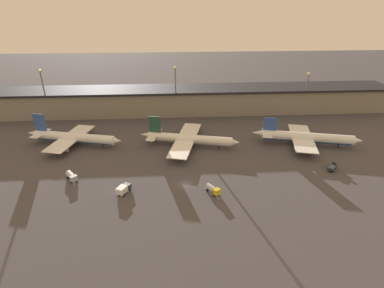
{
  "coord_description": "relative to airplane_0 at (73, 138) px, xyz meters",
  "views": [
    {
      "loc": [
        -3.43,
        -90.61,
        59.96
      ],
      "look_at": [
        3.59,
        20.55,
        6.0
      ],
      "focal_mm": 28.0,
      "sensor_mm": 36.0,
      "label": 1
    }
  ],
  "objects": [
    {
      "name": "ground",
      "position": [
        49.35,
        -35.52,
        -3.62
      ],
      "size": [
        600.0,
        600.0,
        0.0
      ],
      "primitive_type": "plane",
      "color": "#423F44"
    },
    {
      "name": "terminal_building",
      "position": [
        49.35,
        41.35,
        3.61
      ],
      "size": [
        244.21,
        21.16,
        14.34
      ],
      "color": "gray",
      "rests_on": "ground"
    },
    {
      "name": "airplane_0",
      "position": [
        0.0,
        0.0,
        0.0
      ],
      "size": [
        45.6,
        31.29,
        13.97
      ],
      "rotation": [
        0.0,
        0.0,
        -0.24
      ],
      "color": "white",
      "rests_on": "ground"
    },
    {
      "name": "airplane_1",
      "position": [
        52.03,
        -4.31,
        -0.24
      ],
      "size": [
        45.02,
        38.51,
        13.11
      ],
      "rotation": [
        0.0,
        0.0,
        -0.24
      ],
      "color": "white",
      "rests_on": "ground"
    },
    {
      "name": "airplane_2",
      "position": [
        104.99,
        -6.74,
        0.09
      ],
      "size": [
        47.71,
        32.04,
        12.19
      ],
      "rotation": [
        0.0,
        0.0,
        -0.24
      ],
      "color": "white",
      "rests_on": "ground"
    },
    {
      "name": "service_vehicle_0",
      "position": [
        106.87,
        -28.98,
        -2.33
      ],
      "size": [
        5.32,
        5.65,
        2.74
      ],
      "rotation": [
        0.0,
        0.0,
        0.85
      ],
      "color": "#282D38",
      "rests_on": "ground"
    },
    {
      "name": "service_vehicle_1",
      "position": [
        27.87,
        -39.56,
        -2.01
      ],
      "size": [
        4.88,
        6.25,
        2.82
      ],
      "rotation": [
        0.0,
        0.0,
        1.1
      ],
      "color": "#282D38",
      "rests_on": "ground"
    },
    {
      "name": "service_vehicle_2",
      "position": [
        58.41,
        -41.71,
        -2.02
      ],
      "size": [
        4.84,
        5.81,
        2.74
      ],
      "rotation": [
        0.0,
        0.0,
        -0.98
      ],
      "color": "gold",
      "rests_on": "ground"
    },
    {
      "name": "service_vehicle_3",
      "position": [
        7.76,
        -30.2,
        -1.95
      ],
      "size": [
        5.33,
        5.88,
        2.83
      ],
      "rotation": [
        0.0,
        0.0,
        -0.9
      ],
      "color": "#9EA3A8",
      "rests_on": "ground"
    },
    {
      "name": "lamp_post_0",
      "position": [
        -22.2,
        32.53,
        13.81
      ],
      "size": [
        1.8,
        1.8,
        27.8
      ],
      "color": "slate",
      "rests_on": "ground"
    },
    {
      "name": "lamp_post_1",
      "position": [
        47.07,
        32.53,
        14.2
      ],
      "size": [
        1.8,
        1.8,
        28.51
      ],
      "color": "slate",
      "rests_on": "ground"
    },
    {
      "name": "lamp_post_2",
      "position": [
        119.67,
        32.53,
        11.88
      ],
      "size": [
        1.8,
        1.8,
        24.27
      ],
      "color": "slate",
      "rests_on": "ground"
    }
  ]
}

